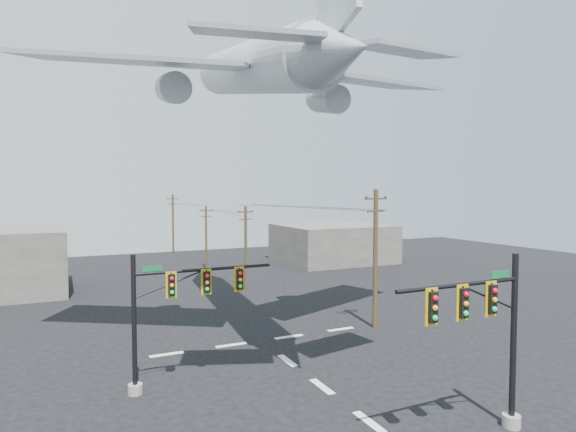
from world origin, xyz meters
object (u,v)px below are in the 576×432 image
airliner (254,69)px  utility_pole_b (246,246)px  signal_mast_far (172,311)px  utility_pole_d (173,222)px  utility_pole_a (375,256)px  utility_pole_c (206,236)px  signal_mast_near (489,336)px

airliner → utility_pole_b: bearing=-12.9°
signal_mast_far → utility_pole_d: bearing=78.0°
utility_pole_a → utility_pole_d: size_ratio=1.08×
utility_pole_b → utility_pole_c: size_ratio=1.05×
utility_pole_c → utility_pole_a: bearing=-69.3°
utility_pole_b → utility_pole_c: (-0.18, 13.47, -0.22)m
utility_pole_a → airliner: bearing=158.9°
utility_pole_c → airliner: 31.19m
signal_mast_near → signal_mast_far: (-10.21, 9.93, -0.20)m
utility_pole_c → airliner: bearing=-85.6°
signal_mast_far → utility_pole_a: utility_pole_a is taller
utility_pole_c → airliner: (-4.47, -27.71, 13.58)m
signal_mast_near → utility_pole_a: size_ratio=0.73×
signal_mast_near → utility_pole_c: size_ratio=0.93×
utility_pole_b → signal_mast_far: bearing=-122.9°
utility_pole_b → airliner: airliner is taller
utility_pole_d → signal_mast_near: bearing=-70.7°
utility_pole_a → utility_pole_d: utility_pole_a is taller
signal_mast_far → utility_pole_d: utility_pole_d is taller
utility_pole_a → utility_pole_c: 30.16m
signal_mast_far → airliner: airliner is taller
signal_mast_near → airliner: airliner is taller
signal_mast_far → airliner: 16.75m
signal_mast_far → utility_pole_d: 52.92m
utility_pole_c → utility_pole_d: size_ratio=0.86×
utility_pole_b → utility_pole_d: utility_pole_d is taller
signal_mast_near → signal_mast_far: size_ratio=0.98×
signal_mast_near → airliner: size_ratio=0.23×
signal_mast_far → utility_pole_c: bearing=71.7°
signal_mast_near → utility_pole_b: utility_pole_b is taller
utility_pole_d → signal_mast_far: bearing=-82.0°
signal_mast_far → airliner: (6.86, 6.52, 13.82)m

